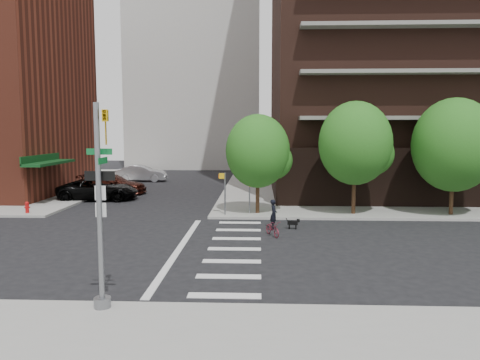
# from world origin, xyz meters

# --- Properties ---
(ground) EXTENTS (120.00, 120.00, 0.00)m
(ground) POSITION_xyz_m (0.00, 0.00, 0.00)
(ground) COLOR black
(ground) RESTS_ON ground
(sidewalk_ne) EXTENTS (39.00, 33.00, 0.15)m
(sidewalk_ne) POSITION_xyz_m (20.50, 23.50, 0.07)
(sidewalk_ne) COLOR gray
(sidewalk_ne) RESTS_ON ground
(crosswalk) EXTENTS (3.85, 13.00, 0.01)m
(crosswalk) POSITION_xyz_m (2.21, -0.00, 0.01)
(crosswalk) COLOR silver
(crosswalk) RESTS_ON ground
(tree_a) EXTENTS (4.00, 4.00, 5.90)m
(tree_a) POSITION_xyz_m (4.00, 8.50, 4.04)
(tree_a) COLOR #301E11
(tree_a) RESTS_ON sidewalk_ne
(tree_b) EXTENTS (4.50, 4.50, 6.65)m
(tree_b) POSITION_xyz_m (10.00, 8.50, 4.54)
(tree_b) COLOR #301E11
(tree_b) RESTS_ON sidewalk_ne
(tree_c) EXTENTS (5.00, 5.00, 6.80)m
(tree_c) POSITION_xyz_m (16.00, 8.50, 4.45)
(tree_c) COLOR #301E11
(tree_c) RESTS_ON sidewalk_ne
(traffic_signal) EXTENTS (0.90, 0.75, 6.00)m
(traffic_signal) POSITION_xyz_m (-0.47, -7.49, 2.70)
(traffic_signal) COLOR slate
(traffic_signal) RESTS_ON sidewalk_s
(pedestrian_signal) EXTENTS (2.18, 0.67, 2.60)m
(pedestrian_signal) POSITION_xyz_m (2.32, 7.92, 1.85)
(pedestrian_signal) COLOR slate
(pedestrian_signal) RESTS_ON sidewalk_ne
(fire_hydrant) EXTENTS (0.24, 0.24, 0.73)m
(fire_hydrant) POSITION_xyz_m (-10.50, 7.80, 0.55)
(fire_hydrant) COLOR #A50C0C
(fire_hydrant) RESTS_ON sidewalk_nw
(parked_car_black) EXTENTS (3.29, 6.19, 1.66)m
(parked_car_black) POSITION_xyz_m (-8.20, 14.30, 0.83)
(parked_car_black) COLOR black
(parked_car_black) RESTS_ON ground
(parked_car_maroon) EXTENTS (2.56, 5.72, 1.63)m
(parked_car_maroon) POSITION_xyz_m (-8.20, 17.83, 0.82)
(parked_car_maroon) COLOR #3E1811
(parked_car_maroon) RESTS_ON ground
(parked_car_silver) EXTENTS (2.21, 5.30, 1.71)m
(parked_car_silver) POSITION_xyz_m (-8.20, 27.32, 0.85)
(parked_car_silver) COLOR silver
(parked_car_silver) RESTS_ON ground
(scooter) EXTENTS (1.07, 1.60, 0.80)m
(scooter) POSITION_xyz_m (4.80, 2.69, 0.40)
(scooter) COLOR maroon
(scooter) RESTS_ON ground
(dog_walker) EXTENTS (0.60, 0.41, 1.61)m
(dog_walker) POSITION_xyz_m (4.90, 4.48, 0.80)
(dog_walker) COLOR black
(dog_walker) RESTS_ON ground
(dog) EXTENTS (0.67, 0.28, 0.56)m
(dog) POSITION_xyz_m (5.97, 4.42, 0.35)
(dog) COLOR black
(dog) RESTS_ON ground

